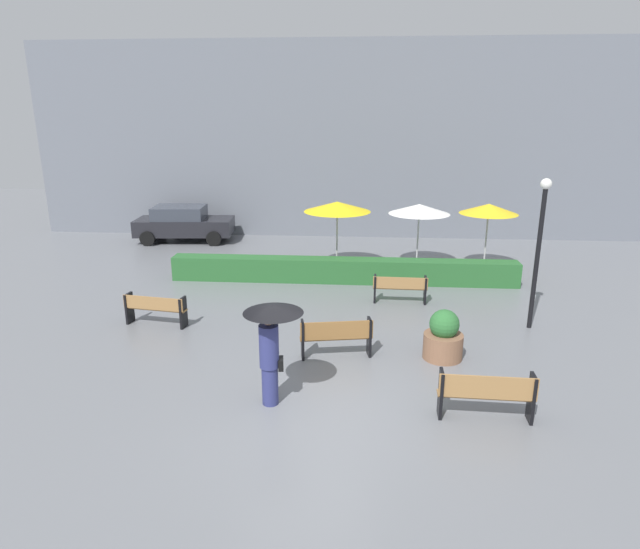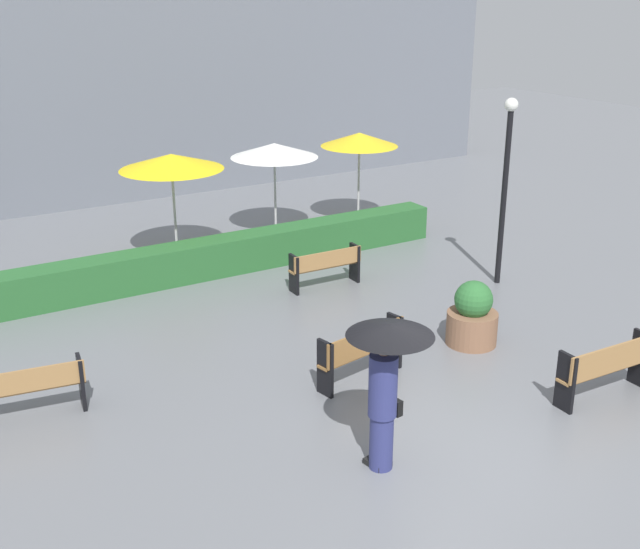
{
  "view_description": "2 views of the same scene",
  "coord_description": "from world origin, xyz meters",
  "views": [
    {
      "loc": [
        0.94,
        -9.05,
        5.51
      ],
      "look_at": [
        -0.17,
        5.4,
        1.15
      ],
      "focal_mm": 30.2,
      "sensor_mm": 36.0,
      "label": 1
    },
    {
      "loc": [
        -6.25,
        -7.11,
        6.14
      ],
      "look_at": [
        0.97,
        4.71,
        1.05
      ],
      "focal_mm": 44.75,
      "sensor_mm": 36.0,
      "label": 2
    }
  ],
  "objects": [
    {
      "name": "planter_pot",
      "position": [
        2.91,
        2.65,
        0.51
      ],
      "size": [
        0.92,
        0.92,
        1.19
      ],
      "color": "brown",
      "rests_on": "ground"
    },
    {
      "name": "patio_umbrella_yellow_far",
      "position": [
        5.39,
        9.98,
        2.29
      ],
      "size": [
        2.02,
        2.02,
        2.47
      ],
      "color": "silver",
      "rests_on": "ground"
    },
    {
      "name": "bench_near_right",
      "position": [
        3.33,
        0.04,
        0.55
      ],
      "size": [
        1.78,
        0.41,
        0.93
      ],
      "color": "#9E7242",
      "rests_on": "ground"
    },
    {
      "name": "parked_car",
      "position": [
        -6.91,
        13.91,
        0.82
      ],
      "size": [
        4.33,
        2.24,
        1.57
      ],
      "color": "black",
      "rests_on": "ground"
    },
    {
      "name": "bench_back_row",
      "position": [
        2.16,
        6.42,
        0.5
      ],
      "size": [
        1.62,
        0.4,
        0.83
      ],
      "color": "#9E7242",
      "rests_on": "ground"
    },
    {
      "name": "building_facade",
      "position": [
        0.0,
        16.0,
        4.28
      ],
      "size": [
        28.0,
        1.2,
        8.57
      ],
      "primitive_type": "cube",
      "color": "slate",
      "rests_on": "ground"
    },
    {
      "name": "bench_mid_center",
      "position": [
        0.43,
        2.5,
        0.55
      ],
      "size": [
        1.71,
        0.62,
        0.93
      ],
      "color": "olive",
      "rests_on": "ground"
    },
    {
      "name": "ground_plane",
      "position": [
        0.0,
        0.0,
        0.0
      ],
      "size": [
        60.0,
        60.0,
        0.0
      ],
      "primitive_type": "plane",
      "color": "slate"
    },
    {
      "name": "patio_umbrella_white",
      "position": [
        3.02,
        10.25,
        2.21
      ],
      "size": [
        2.19,
        2.19,
        2.39
      ],
      "color": "silver",
      "rests_on": "ground"
    },
    {
      "name": "patio_umbrella_yellow",
      "position": [
        0.11,
        9.7,
        2.35
      ],
      "size": [
        2.36,
        2.36,
        2.53
      ],
      "color": "silver",
      "rests_on": "ground"
    },
    {
      "name": "lamp_post",
      "position": [
        5.5,
        4.72,
        2.43
      ],
      "size": [
        0.28,
        0.28,
        3.96
      ],
      "color": "black",
      "rests_on": "ground"
    },
    {
      "name": "bench_far_left",
      "position": [
        -4.51,
        4.1,
        0.51
      ],
      "size": [
        1.74,
        0.6,
        0.84
      ],
      "color": "#9E7242",
      "rests_on": "ground"
    },
    {
      "name": "pedestrian_with_umbrella",
      "position": [
        -0.71,
        0.31,
        1.43
      ],
      "size": [
        1.15,
        1.15,
        2.07
      ],
      "color": "navy",
      "rests_on": "ground"
    },
    {
      "name": "hedge_strip",
      "position": [
        0.37,
        8.4,
        0.4
      ],
      "size": [
        11.62,
        0.7,
        0.8
      ],
      "primitive_type": "cube",
      "color": "#28602D",
      "rests_on": "ground"
    }
  ]
}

